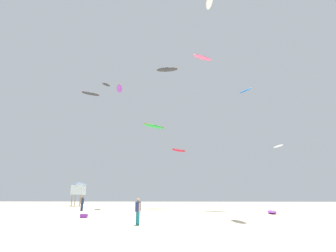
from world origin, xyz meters
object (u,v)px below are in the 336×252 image
object	(u,v)px
cooler_box	(84,216)
kite_aloft_9	(91,94)
kite_grounded_near	(272,212)
kite_aloft_3	(209,2)
kite_aloft_5	(119,89)
kite_aloft_8	(202,58)
kite_aloft_6	(179,150)
kite_aloft_2	(245,91)
person_midground	(82,202)
kite_aloft_0	(154,126)
kite_aloft_7	(167,69)
kite_aloft_1	(278,146)
person_foreground	(138,209)
kite_aloft_4	(106,85)
lifeguard_tower	(79,188)

from	to	relation	value
cooler_box	kite_aloft_9	size ratio (longest dim) A/B	0.13
kite_grounded_near	kite_aloft_3	distance (m)	28.10
kite_aloft_5	kite_aloft_8	size ratio (longest dim) A/B	0.85
kite_aloft_6	kite_aloft_2	bearing A→B (deg)	11.88
person_midground	kite_aloft_8	world-z (taller)	kite_aloft_8
kite_aloft_8	kite_aloft_0	bearing A→B (deg)	172.60
kite_aloft_6	kite_aloft_7	xyz separation A→B (m)	(-2.06, -9.76, 13.66)
kite_aloft_2	kite_grounded_near	bearing A→B (deg)	-103.37
kite_aloft_2	kite_aloft_3	bearing A→B (deg)	-113.87
kite_aloft_3	kite_aloft_5	world-z (taller)	kite_aloft_3
kite_aloft_1	kite_aloft_6	size ratio (longest dim) A/B	0.69
person_foreground	kite_grounded_near	size ratio (longest dim) A/B	0.52
kite_aloft_8	kite_aloft_2	bearing A→B (deg)	53.31
cooler_box	kite_aloft_7	xyz separation A→B (m)	(6.20, 20.04, 24.41)
kite_aloft_0	kite_aloft_9	world-z (taller)	kite_aloft_9
kite_aloft_0	kite_aloft_8	size ratio (longest dim) A/B	0.96
cooler_box	kite_aloft_5	size ratio (longest dim) A/B	0.16
person_midground	kite_aloft_7	size ratio (longest dim) A/B	0.42
kite_aloft_4	kite_aloft_9	xyz separation A→B (m)	(-5.27, 5.22, 0.13)
cooler_box	kite_aloft_6	xyz separation A→B (m)	(8.27, 29.80, 10.75)
kite_aloft_0	kite_aloft_1	world-z (taller)	kite_aloft_0
kite_aloft_0	kite_aloft_3	xyz separation A→B (m)	(8.55, -11.75, 14.67)
lifeguard_tower	kite_aloft_8	size ratio (longest dim) A/B	1.00
kite_aloft_2	cooler_box	bearing A→B (deg)	-126.20
kite_aloft_8	kite_aloft_7	bearing A→B (deg)	158.29
kite_aloft_3	person_midground	bearing A→B (deg)	171.90
lifeguard_tower	kite_aloft_5	bearing A→B (deg)	-26.52
kite_aloft_3	kite_aloft_9	bearing A→B (deg)	134.07
kite_grounded_near	cooler_box	world-z (taller)	kite_grounded_near
kite_aloft_3	kite_aloft_4	xyz separation A→B (m)	(-20.27, 21.17, -2.36)
lifeguard_tower	kite_aloft_4	world-z (taller)	kite_aloft_4
kite_grounded_near	kite_aloft_4	size ratio (longest dim) A/B	1.52
lifeguard_tower	kite_aloft_8	distance (m)	32.20
kite_aloft_2	kite_aloft_0	bearing A→B (deg)	-144.19
kite_aloft_7	kite_aloft_8	xyz separation A→B (m)	(6.40, -2.55, 0.84)
kite_aloft_9	kite_aloft_8	bearing A→B (deg)	-31.68
kite_aloft_3	kite_aloft_8	world-z (taller)	kite_aloft_3
lifeguard_tower	kite_aloft_4	distance (m)	22.96
person_foreground	kite_aloft_9	distance (m)	48.94
kite_aloft_1	kite_aloft_8	bearing A→B (deg)	-175.24
kite_aloft_3	kite_aloft_8	bearing A→B (deg)	90.18
kite_aloft_4	cooler_box	bearing A→B (deg)	-74.75
kite_aloft_6	kite_aloft_8	size ratio (longest dim) A/B	0.83
person_foreground	kite_aloft_3	bearing A→B (deg)	-158.15
person_midground	lifeguard_tower	xyz separation A→B (m)	(-6.16, 14.16, 2.06)
kite_aloft_6	kite_aloft_9	size ratio (longest dim) A/B	0.81
person_foreground	kite_aloft_5	bearing A→B (deg)	-108.71
kite_aloft_5	kite_aloft_8	xyz separation A→B (m)	(15.14, -2.20, 4.75)
kite_aloft_1	kite_aloft_2	distance (m)	21.91
cooler_box	kite_aloft_2	distance (m)	48.42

